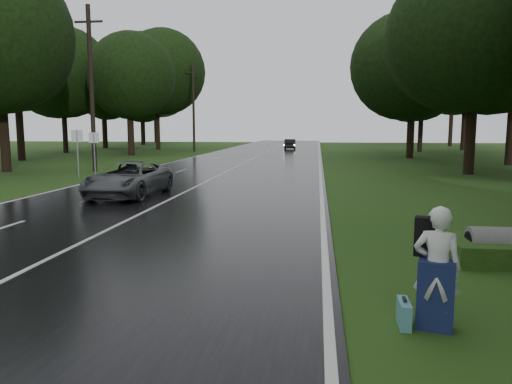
% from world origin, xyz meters
% --- Properties ---
extents(ground, '(160.00, 160.00, 0.00)m').
position_xyz_m(ground, '(0.00, 0.00, 0.00)').
color(ground, '#264614').
rests_on(ground, ground).
extents(road, '(12.00, 140.00, 0.04)m').
position_xyz_m(road, '(0.00, 20.00, 0.02)').
color(road, black).
rests_on(road, ground).
extents(lane_center, '(0.12, 140.00, 0.01)m').
position_xyz_m(lane_center, '(0.00, 20.00, 0.04)').
color(lane_center, silver).
rests_on(lane_center, road).
extents(grey_car, '(2.43, 5.02, 1.38)m').
position_xyz_m(grey_car, '(-1.93, 8.70, 0.73)').
color(grey_car, '#55585B').
rests_on(grey_car, road).
extents(far_car, '(1.49, 3.91, 1.27)m').
position_xyz_m(far_car, '(2.20, 50.30, 0.68)').
color(far_car, black).
rests_on(far_car, road).
extents(hitchhiker, '(0.73, 0.69, 1.75)m').
position_xyz_m(hitchhiker, '(7.26, -3.04, 0.81)').
color(hitchhiker, silver).
rests_on(hitchhiker, ground).
extents(suitcase, '(0.16, 0.52, 0.37)m').
position_xyz_m(suitcase, '(6.86, -3.02, 0.18)').
color(suitcase, teal).
rests_on(suitcase, ground).
extents(culvert, '(1.46, 0.73, 0.73)m').
position_xyz_m(culvert, '(9.53, 0.67, 0.00)').
color(culvert, slate).
rests_on(culvert, ground).
extents(utility_pole_mid, '(1.80, 0.28, 10.24)m').
position_xyz_m(utility_pole_mid, '(-8.50, 19.35, 0.00)').
color(utility_pole_mid, black).
rests_on(utility_pole_mid, ground).
extents(utility_pole_far, '(1.80, 0.28, 9.91)m').
position_xyz_m(utility_pole_far, '(-8.50, 44.43, 0.00)').
color(utility_pole_far, black).
rests_on(utility_pole_far, ground).
extents(road_sign_a, '(0.64, 0.10, 2.65)m').
position_xyz_m(road_sign_a, '(-7.20, 14.73, 0.00)').
color(road_sign_a, white).
rests_on(road_sign_a, ground).
extents(road_sign_b, '(0.60, 0.10, 2.50)m').
position_xyz_m(road_sign_b, '(-7.20, 16.69, 0.00)').
color(road_sign_b, white).
rests_on(road_sign_b, ground).
extents(tree_left_d, '(9.00, 9.00, 14.06)m').
position_xyz_m(tree_left_d, '(-13.90, 18.34, 0.00)').
color(tree_left_d, black).
rests_on(tree_left_d, ground).
extents(tree_left_e, '(8.76, 8.76, 13.69)m').
position_xyz_m(tree_left_e, '(-12.82, 36.31, 0.00)').
color(tree_left_e, black).
rests_on(tree_left_e, ground).
extents(tree_left_f, '(10.65, 10.65, 16.64)m').
position_xyz_m(tree_left_f, '(-14.28, 48.84, 0.00)').
color(tree_left_f, black).
rests_on(tree_left_f, ground).
extents(tree_right_d, '(8.92, 8.92, 13.93)m').
position_xyz_m(tree_right_d, '(14.58, 20.31, 0.00)').
color(tree_right_d, black).
rests_on(tree_right_d, ground).
extents(tree_right_e, '(8.81, 8.81, 13.77)m').
position_xyz_m(tree_right_e, '(13.93, 35.43, 0.00)').
color(tree_right_e, black).
rests_on(tree_right_e, ground).
extents(tree_right_f, '(8.95, 8.95, 13.98)m').
position_xyz_m(tree_right_f, '(17.16, 47.11, 0.00)').
color(tree_right_f, black).
rests_on(tree_right_f, ground).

